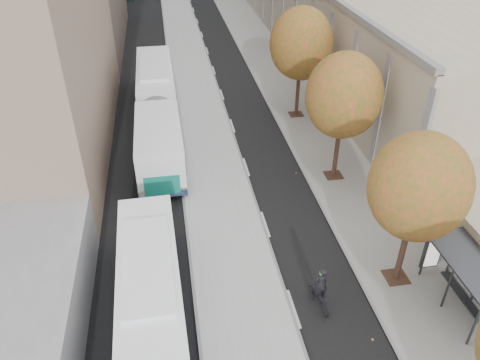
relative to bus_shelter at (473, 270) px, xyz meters
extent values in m
cube|color=#A2A2A2|center=(-9.56, 24.04, -2.11)|extent=(4.25, 150.00, 0.15)
cube|color=gray|center=(-1.56, 24.04, -2.15)|extent=(4.75, 150.00, 0.08)
cube|color=#383A3F|center=(-0.19, 0.04, 0.37)|extent=(1.90, 4.40, 0.10)
cylinder|color=#383A3F|center=(-0.89, -1.96, -0.91)|extent=(0.10, 0.10, 2.40)
cube|color=silver|center=(0.53, 0.04, -0.86)|extent=(0.04, 4.00, 2.10)
cylinder|color=#301C16|center=(-2.09, 2.04, -0.49)|extent=(0.28, 0.28, 3.24)
sphere|color=#355C16|center=(-2.09, 2.04, 3.08)|extent=(4.20, 4.20, 4.20)
cylinder|color=#301C16|center=(-2.09, 11.04, -0.42)|extent=(0.28, 0.28, 3.38)
sphere|color=#355C16|center=(-2.09, 11.04, 3.29)|extent=(4.40, 4.40, 4.40)
cylinder|color=#301C16|center=(-2.09, 20.04, -0.35)|extent=(0.28, 0.28, 3.51)
sphere|color=#355C16|center=(-2.09, 20.04, 3.51)|extent=(4.60, 4.60, 4.60)
cube|color=black|center=(-13.32, -2.03, -0.23)|extent=(3.01, 16.58, 0.99)
cube|color=white|center=(-12.81, 19.57, -0.58)|extent=(2.91, 19.27, 3.21)
cube|color=black|center=(-12.81, 19.57, 0.00)|extent=(2.96, 18.50, 1.11)
cube|color=#147A6A|center=(-12.81, 9.97, -0.96)|extent=(2.03, 0.07, 1.24)
imported|color=black|center=(-6.25, 0.99, -1.65)|extent=(0.89, 1.85, 1.07)
imported|color=black|center=(-6.25, 0.99, -0.80)|extent=(0.74, 0.57, 1.80)
sphere|color=#407F37|center=(-6.25, 0.99, -0.13)|extent=(0.28, 0.28, 0.28)
imported|color=silver|center=(-13.09, 32.90, -1.49)|extent=(2.18, 4.26, 1.39)
camera|label=1|loc=(-12.00, -12.44, 13.97)|focal=35.00mm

